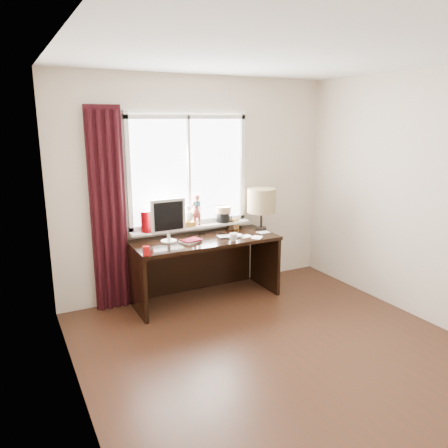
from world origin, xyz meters
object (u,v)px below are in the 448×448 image
mug (233,237)px  laptop (231,236)px  monitor (168,218)px  table_lamp (262,201)px  red_cup (146,251)px  desk (202,256)px

mug → laptop: bearing=73.3°
monitor → table_lamp: bearing=-0.4°
monitor → table_lamp: 1.22m
red_cup → monitor: 0.58m
monitor → table_lamp: (1.22, -0.01, 0.09)m
red_cup → table_lamp: size_ratio=0.18×
red_cup → table_lamp: bearing=12.6°
laptop → monitor: size_ratio=0.61×
red_cup → monitor: monitor is taller
table_lamp → desk: bearing=177.3°
monitor → mug: bearing=-24.8°
laptop → red_cup: 1.11m
mug → monitor: bearing=155.2°
desk → monitor: bearing=-176.0°
red_cup → laptop: bearing=11.1°
laptop → monitor: monitor is taller
mug → table_lamp: table_lamp is taller
mug → desk: size_ratio=0.06×
laptop → mug: bearing=-97.6°
mug → monitor: (-0.66, 0.31, 0.23)m
mug → red_cup: same height
red_cup → table_lamp: 1.67m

